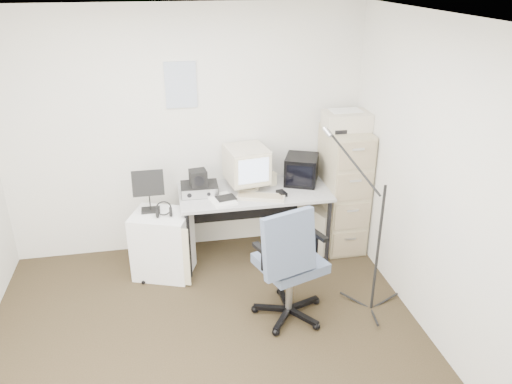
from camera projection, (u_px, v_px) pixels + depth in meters
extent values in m
cube|color=#2C2515|center=(210.00, 358.00, 3.90)|extent=(3.60, 3.60, 0.01)
cube|color=white|center=(194.00, 22.00, 2.86)|extent=(3.60, 3.60, 0.01)
cube|color=white|center=(186.00, 134.00, 4.99)|extent=(3.60, 0.02, 2.50)
cube|color=white|center=(446.00, 194.00, 3.69)|extent=(0.02, 3.60, 2.50)
cube|color=white|center=(181.00, 85.00, 4.76)|extent=(0.30, 0.02, 0.44)
cube|color=tan|center=(343.00, 190.00, 5.23)|extent=(0.40, 0.60, 1.30)
cube|color=beige|center=(347.00, 121.00, 4.95)|extent=(0.47, 0.33, 0.17)
cube|color=#BCBCBC|center=(254.00, 223.00, 5.15)|extent=(1.50, 0.70, 0.73)
cube|color=beige|center=(247.00, 168.00, 4.99)|extent=(0.45, 0.46, 0.43)
cube|color=black|center=(301.00, 170.00, 5.13)|extent=(0.42, 0.43, 0.29)
cube|color=beige|center=(272.00, 179.00, 5.12)|extent=(0.09, 0.09, 0.13)
cube|color=beige|center=(261.00, 197.00, 4.84)|extent=(0.49, 0.30, 0.03)
cube|color=black|center=(282.00, 193.00, 4.90)|extent=(0.10, 0.13, 0.04)
cube|color=black|center=(199.00, 189.00, 4.92)|extent=(0.37, 0.27, 0.10)
cube|color=black|center=(198.00, 178.00, 4.84)|extent=(0.18, 0.17, 0.16)
cube|color=white|center=(222.00, 200.00, 4.79)|extent=(0.28, 0.34, 0.02)
cube|color=beige|center=(318.00, 226.00, 5.38)|extent=(0.37, 0.53, 0.46)
cube|color=slate|center=(290.00, 261.00, 4.15)|extent=(0.81, 0.81, 1.11)
cube|color=white|center=(163.00, 244.00, 4.84)|extent=(0.64, 0.58, 0.65)
cube|color=black|center=(149.00, 190.00, 4.68)|extent=(0.31, 0.20, 0.43)
torus|color=black|center=(164.00, 211.00, 4.64)|extent=(0.18, 0.18, 0.03)
cylinder|color=black|center=(380.00, 231.00, 4.14)|extent=(0.03, 0.03, 1.57)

